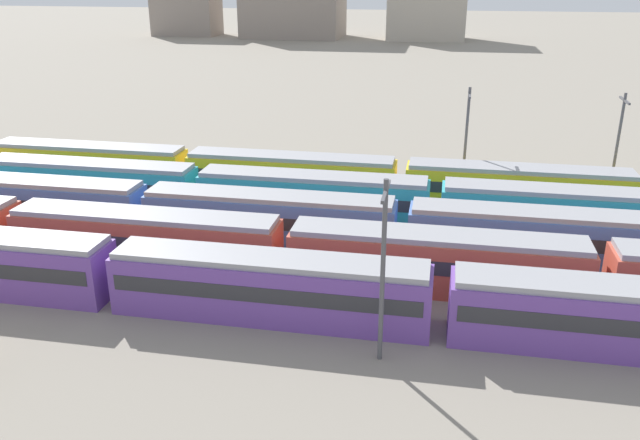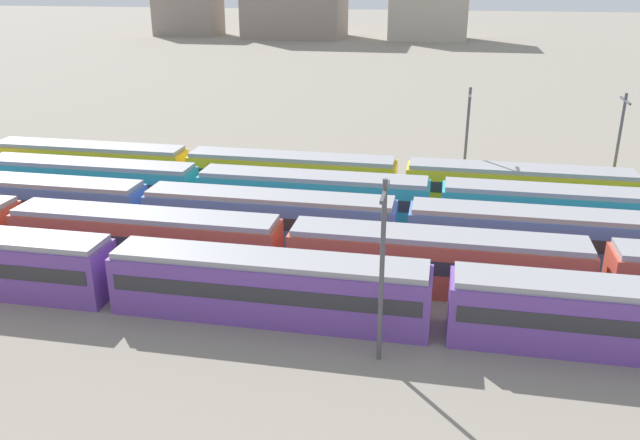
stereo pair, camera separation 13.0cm
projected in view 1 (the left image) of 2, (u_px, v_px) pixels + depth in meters
The scene contains 7 objects.
ground_plane at pixel (71, 228), 49.96m from camera, with size 600.00×600.00×0.00m, color gray.
train_track_0 at pixel (270, 286), 36.46m from camera, with size 55.80×3.06×3.75m.
train_track_1 at pixel (600, 274), 37.96m from camera, with size 112.50×3.06×3.75m.
catenary_pole_1 at pixel (466, 137), 55.23m from camera, with size 0.24×3.20×9.44m.
catenary_pole_2 at pixel (383, 263), 31.22m from camera, with size 0.24×3.20×9.56m.
catenary_pole_3 at pixel (617, 144), 53.17m from camera, with size 0.24×3.20×9.36m.
distant_building_0 at pixel (186, 0), 194.63m from camera, with size 18.72×12.18×20.22m, color gray.
Camera 1 is at (27.57, -31.57, 18.46)m, focal length 36.57 mm.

